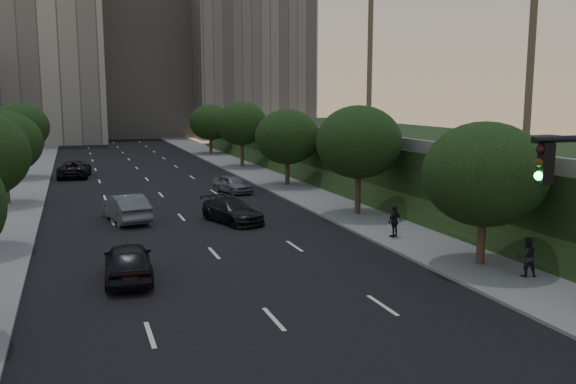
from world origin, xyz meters
name	(u,v)px	position (x,y,z in m)	size (l,w,h in m)	color
road_surface	(165,199)	(0.00, 30.00, 0.01)	(16.00, 140.00, 0.02)	black
sidewalk_right	(300,191)	(10.25, 30.00, 0.07)	(4.50, 140.00, 0.15)	slate
sidewalk_left	(7,207)	(-10.25, 30.00, 0.07)	(4.50, 140.00, 0.15)	slate
embankment	(447,163)	(22.00, 28.00, 2.00)	(18.00, 90.00, 4.00)	black
parapet_wall	(350,136)	(13.50, 28.00, 4.35)	(0.35, 90.00, 0.70)	slate
office_block_left	(13,39)	(-14.00, 92.00, 16.00)	(26.00, 20.00, 32.00)	#9B9888
office_block_mid	(139,64)	(6.00, 102.00, 13.00)	(22.00, 18.00, 26.00)	gray
office_block_right	(243,36)	(24.00, 96.00, 18.00)	(20.00, 22.00, 36.00)	slate
tree_right_a	(484,174)	(10.30, 8.00, 4.02)	(5.20, 5.20, 6.24)	#38281C
tree_right_b	(359,142)	(10.30, 20.00, 4.52)	(5.20, 5.20, 6.74)	#38281C
tree_right_c	(287,137)	(10.30, 33.00, 4.02)	(5.20, 5.20, 6.24)	#38281C
tree_right_d	(242,123)	(10.30, 47.00, 4.52)	(5.20, 5.20, 6.74)	#38281C
tree_right_e	(210,122)	(10.30, 62.00, 4.02)	(5.20, 5.20, 6.24)	#38281C
tree_left_c	(3,143)	(-10.30, 31.00, 4.21)	(5.00, 5.00, 6.34)	#38281C
tree_left_d	(20,127)	(-10.30, 45.00, 4.58)	(5.00, 5.00, 6.71)	#38281C
sedan_near_left	(128,261)	(-4.11, 11.05, 0.78)	(1.84, 4.56, 1.55)	black
sedan_mid_left	(126,208)	(-3.23, 22.95, 0.82)	(1.73, 4.95, 1.63)	#515458
sedan_far_left	(74,169)	(-5.97, 44.58, 0.77)	(2.56, 5.56, 1.55)	black
sedan_near_right	(232,211)	(2.55, 20.58, 0.69)	(1.93, 4.75, 1.38)	black
sedan_far_right	(232,184)	(5.28, 31.24, 0.68)	(1.60, 3.99, 1.36)	slate
pedestrian_b	(527,257)	(10.86, 5.83, 0.96)	(0.78, 0.61, 1.61)	black
pedestrian_c	(395,221)	(9.30, 13.66, 0.97)	(0.96, 0.40, 1.63)	black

